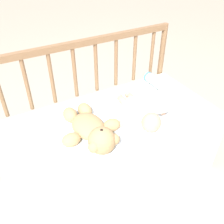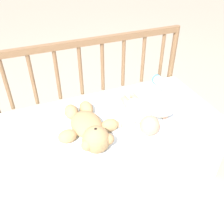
% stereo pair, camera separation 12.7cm
% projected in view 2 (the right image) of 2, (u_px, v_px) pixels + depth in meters
% --- Properties ---
extents(ground_plane, '(12.00, 12.00, 0.00)m').
position_uv_depth(ground_plane, '(111.00, 172.00, 1.62)').
color(ground_plane, tan).
extents(crib_mattress, '(1.19, 0.58, 0.43)m').
position_uv_depth(crib_mattress, '(111.00, 148.00, 1.49)').
color(crib_mattress, silver).
rests_on(crib_mattress, ground_plane).
extents(crib_rail, '(1.19, 0.04, 0.78)m').
position_uv_depth(crib_rail, '(92.00, 75.00, 1.53)').
color(crib_rail, brown).
rests_on(crib_rail, ground_plane).
extents(blanket, '(0.81, 0.50, 0.01)m').
position_uv_depth(blanket, '(113.00, 122.00, 1.35)').
color(blanket, white).
rests_on(blanket, crib_mattress).
extents(teddy_bear, '(0.31, 0.40, 0.13)m').
position_uv_depth(teddy_bear, '(89.00, 127.00, 1.24)').
color(teddy_bear, tan).
rests_on(teddy_bear, crib_mattress).
extents(baby, '(0.30, 0.39, 0.10)m').
position_uv_depth(baby, '(141.00, 113.00, 1.34)').
color(baby, '#EAEACC').
rests_on(baby, crib_mattress).
extents(baby_bottle, '(0.06, 0.19, 0.06)m').
position_uv_depth(baby_bottle, '(161.00, 83.00, 1.63)').
color(baby_bottle, white).
rests_on(baby_bottle, crib_mattress).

